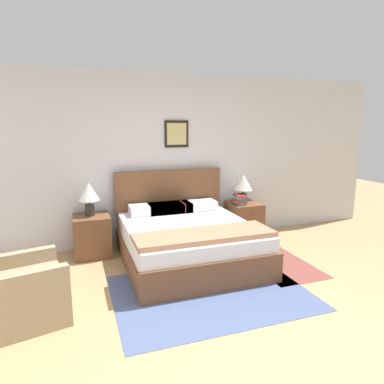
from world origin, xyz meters
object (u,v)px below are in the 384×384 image
(armchair, at_px, (14,294))
(table_lamp_near_window, at_px, (89,194))
(bed, at_px, (187,239))
(nightstand_by_door, at_px, (244,220))
(nightstand_near_window, at_px, (92,235))
(table_lamp_by_door, at_px, (243,184))

(armchair, relative_size, table_lamp_near_window, 1.98)
(bed, distance_m, nightstand_by_door, 1.37)
(nightstand_near_window, bearing_deg, table_lamp_near_window, 123.02)
(table_lamp_by_door, bearing_deg, armchair, -153.46)
(bed, relative_size, nightstand_by_door, 3.30)
(nightstand_by_door, height_order, table_lamp_by_door, table_lamp_by_door)
(table_lamp_near_window, bearing_deg, nightstand_by_door, -0.39)
(table_lamp_near_window, xyz_separation_m, table_lamp_by_door, (2.40, 0.00, 0.00))
(bed, relative_size, nightstand_near_window, 3.30)
(table_lamp_near_window, distance_m, table_lamp_by_door, 2.40)
(nightstand_by_door, bearing_deg, bed, -151.22)
(bed, xyz_separation_m, table_lamp_near_window, (-1.21, 0.68, 0.58))
(nightstand_near_window, height_order, table_lamp_by_door, table_lamp_by_door)
(armchair, relative_size, nightstand_near_window, 1.60)
(bed, xyz_separation_m, table_lamp_by_door, (1.19, 0.68, 0.58))
(nightstand_near_window, xyz_separation_m, table_lamp_near_window, (-0.01, 0.02, 0.60))
(bed, bearing_deg, table_lamp_near_window, 150.77)
(armchair, xyz_separation_m, nightstand_by_door, (3.18, 1.56, -0.01))
(nightstand_by_door, bearing_deg, table_lamp_by_door, 137.97)
(armchair, bearing_deg, nightstand_by_door, 102.50)
(table_lamp_by_door, bearing_deg, nightstand_near_window, -179.60)
(table_lamp_near_window, bearing_deg, bed, -29.23)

